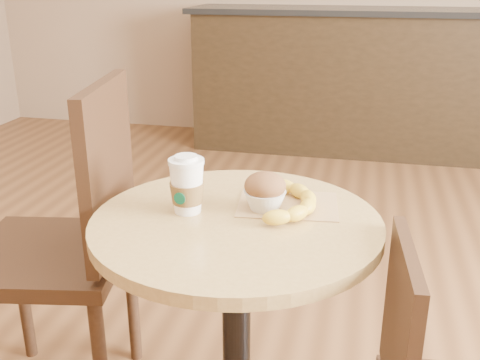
{
  "coord_description": "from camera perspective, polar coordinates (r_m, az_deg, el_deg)",
  "views": [
    {
      "loc": [
        0.15,
        -1.06,
        1.28
      ],
      "look_at": [
        -0.12,
        0.13,
        0.83
      ],
      "focal_mm": 42.0,
      "sensor_mm": 36.0,
      "label": 1
    }
  ],
  "objects": [
    {
      "name": "banana",
      "position": [
        1.34,
        5.4,
        -2.22
      ],
      "size": [
        0.15,
        0.26,
        0.04
      ],
      "primitive_type": null,
      "rotation": [
        0.0,
        0.0,
        -0.01
      ],
      "color": "gold",
      "rests_on": "kraft_bag"
    },
    {
      "name": "service_counter",
      "position": [
        4.31,
        10.7,
        9.92
      ],
      "size": [
        2.3,
        0.65,
        1.04
      ],
      "color": "black",
      "rests_on": "ground"
    },
    {
      "name": "cafe_table",
      "position": [
        1.4,
        -0.37,
        -12.42
      ],
      "size": [
        0.67,
        0.67,
        0.75
      ],
      "color": "black",
      "rests_on": "ground"
    },
    {
      "name": "kraft_bag",
      "position": [
        1.37,
        4.88,
        -2.5
      ],
      "size": [
        0.26,
        0.2,
        0.0
      ],
      "primitive_type": "cube",
      "rotation": [
        0.0,
        0.0,
        0.11
      ],
      "color": "#A47E4F",
      "rests_on": "cafe_table"
    },
    {
      "name": "muffin",
      "position": [
        1.32,
        2.55,
        -1.16
      ],
      "size": [
        0.1,
        0.1,
        0.09
      ],
      "color": "silver",
      "rests_on": "kraft_bag"
    },
    {
      "name": "chair_left",
      "position": [
        1.71,
        -16.9,
        -5.76
      ],
      "size": [
        0.52,
        0.52,
        1.01
      ],
      "rotation": [
        0.0,
        0.0,
        -1.39
      ],
      "color": "#352012",
      "rests_on": "ground"
    },
    {
      "name": "coffee_cup",
      "position": [
        1.31,
        -5.4,
        -0.7
      ],
      "size": [
        0.08,
        0.08,
        0.14
      ],
      "rotation": [
        0.0,
        0.0,
        -0.13
      ],
      "color": "white",
      "rests_on": "cafe_table"
    }
  ]
}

